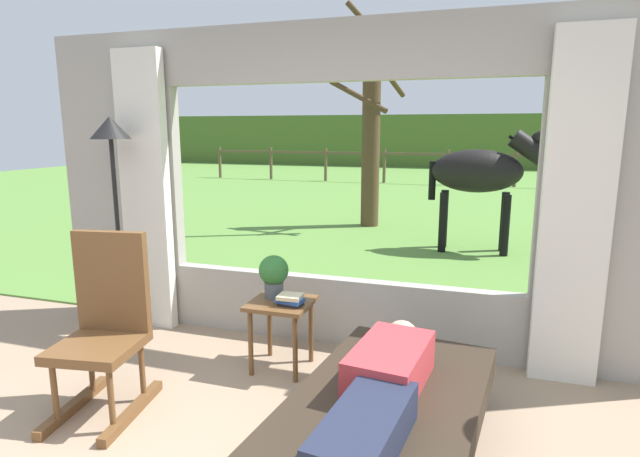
% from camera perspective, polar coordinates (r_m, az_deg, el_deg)
% --- Properties ---
extents(back_wall_with_window, '(5.20, 0.12, 2.55)m').
position_cam_1_polar(back_wall_with_window, '(4.02, 2.01, 3.99)').
color(back_wall_with_window, '#9E998E').
rests_on(back_wall_with_window, ground_plane).
extents(curtain_panel_left, '(0.44, 0.10, 2.40)m').
position_cam_1_polar(curtain_panel_left, '(4.66, -18.97, 3.75)').
color(curtain_panel_left, silver).
rests_on(curtain_panel_left, ground_plane).
extents(curtain_panel_right, '(0.44, 0.10, 2.40)m').
position_cam_1_polar(curtain_panel_right, '(3.79, 26.77, 1.61)').
color(curtain_panel_right, silver).
rests_on(curtain_panel_right, ground_plane).
extents(outdoor_pasture_lawn, '(36.00, 21.68, 0.02)m').
position_cam_1_polar(outdoor_pasture_lawn, '(14.88, 13.53, 4.08)').
color(outdoor_pasture_lawn, '#568438').
rests_on(outdoor_pasture_lawn, ground_plane).
extents(distant_hill_ridge, '(36.00, 2.00, 2.40)m').
position_cam_1_polar(distant_hill_ridge, '(24.61, 15.48, 9.42)').
color(distant_hill_ridge, '#49642A').
rests_on(distant_hill_ridge, ground_plane).
extents(recliner_sofa, '(1.09, 1.79, 0.42)m').
position_cam_1_polar(recliner_sofa, '(2.81, 7.12, -21.99)').
color(recliner_sofa, black).
rests_on(recliner_sofa, ground_plane).
extents(reclining_person, '(0.41, 1.44, 0.22)m').
position_cam_1_polar(reclining_person, '(2.61, 7.07, -16.98)').
color(reclining_person, '#B23338').
rests_on(reclining_person, recliner_sofa).
extents(rocking_chair, '(0.56, 0.74, 1.12)m').
position_cam_1_polar(rocking_chair, '(3.50, -22.92, -9.90)').
color(rocking_chair, brown).
rests_on(rocking_chair, ground_plane).
extents(side_table, '(0.44, 0.44, 0.52)m').
position_cam_1_polar(side_table, '(3.77, -4.36, -9.48)').
color(side_table, brown).
rests_on(side_table, ground_plane).
extents(potted_plant, '(0.22, 0.22, 0.32)m').
position_cam_1_polar(potted_plant, '(3.76, -5.21, -5.07)').
color(potted_plant, '#4C5156').
rests_on(potted_plant, side_table).
extents(book_stack, '(0.20, 0.15, 0.07)m').
position_cam_1_polar(book_stack, '(3.64, -3.37, -7.97)').
color(book_stack, black).
rests_on(book_stack, side_table).
extents(floor_lamp_left, '(0.32, 0.32, 1.85)m').
position_cam_1_polar(floor_lamp_left, '(4.49, -22.24, 7.03)').
color(floor_lamp_left, black).
rests_on(floor_lamp_left, ground_plane).
extents(horse, '(1.81, 0.59, 1.73)m').
position_cam_1_polar(horse, '(7.48, 17.79, 6.02)').
color(horse, black).
rests_on(horse, outdoor_pasture_lawn).
extents(pasture_tree, '(1.49, 1.18, 3.72)m').
position_cam_1_polar(pasture_tree, '(9.12, 5.78, 10.71)').
color(pasture_tree, '#4C3823').
rests_on(pasture_tree, outdoor_pasture_lawn).
extents(pasture_fence_line, '(16.10, 0.10, 1.10)m').
position_cam_1_polar(pasture_fence_line, '(16.53, 14.12, 7.28)').
color(pasture_fence_line, brown).
rests_on(pasture_fence_line, outdoor_pasture_lawn).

